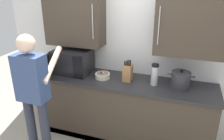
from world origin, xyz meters
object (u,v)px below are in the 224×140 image
at_px(person_figure, 33,91).
at_px(stock_pot, 180,80).
at_px(knife_block, 128,73).
at_px(thermos_flask, 155,74).
at_px(fruit_bowl, 103,75).
at_px(microwave_oven, 71,61).

bearing_deg(person_figure, stock_pot, 27.55).
bearing_deg(knife_block, thermos_flask, -2.97).
height_order(stock_pot, knife_block, knife_block).
distance_m(knife_block, person_figure, 1.21).
xyz_separation_m(fruit_bowl, person_figure, (-0.54, -0.78, 0.04)).
bearing_deg(fruit_bowl, stock_pot, 2.08).
bearing_deg(knife_block, person_figure, -137.25).
height_order(microwave_oven, fruit_bowl, microwave_oven).
relative_size(thermos_flask, knife_block, 0.94).
xyz_separation_m(fruit_bowl, knife_block, (0.35, 0.04, 0.07)).
height_order(microwave_oven, knife_block, microwave_oven).
height_order(microwave_oven, thermos_flask, microwave_oven).
height_order(fruit_bowl, knife_block, knife_block).
height_order(microwave_oven, person_figure, person_figure).
bearing_deg(person_figure, knife_block, 42.75).
xyz_separation_m(microwave_oven, knife_block, (0.86, -0.01, -0.05)).
height_order(thermos_flask, person_figure, person_figure).
height_order(fruit_bowl, person_figure, person_figure).
relative_size(microwave_oven, fruit_bowl, 3.71).
distance_m(fruit_bowl, person_figure, 0.95).
bearing_deg(stock_pot, fruit_bowl, -177.92).
relative_size(thermos_flask, person_figure, 0.17).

